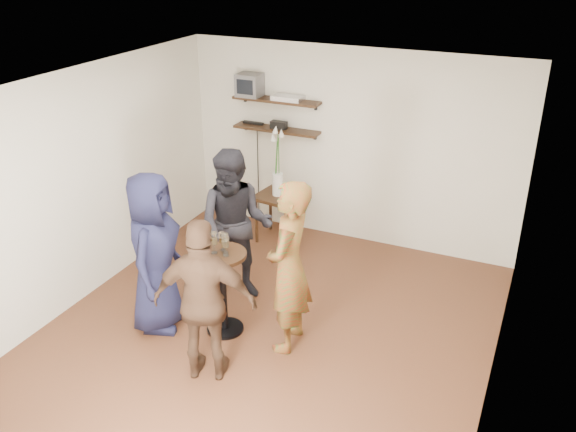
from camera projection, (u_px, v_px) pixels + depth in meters
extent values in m
cube|color=#492417|center=(267.00, 334.00, 6.48)|extent=(4.50, 5.00, 0.04)
cube|color=white|center=(263.00, 87.00, 5.36)|extent=(4.50, 5.00, 0.04)
cube|color=beige|center=(350.00, 147.00, 8.00)|extent=(4.50, 0.04, 2.60)
cube|color=beige|center=(89.00, 380.00, 3.84)|extent=(4.50, 0.04, 2.60)
cube|color=beige|center=(82.00, 186.00, 6.76)|extent=(0.04, 5.00, 2.60)
cube|color=beige|center=(510.00, 271.00, 5.07)|extent=(0.04, 5.00, 2.60)
cube|color=black|center=(276.00, 100.00, 8.02)|extent=(1.20, 0.25, 0.04)
cube|color=black|center=(277.00, 129.00, 8.19)|extent=(1.20, 0.25, 0.04)
cube|color=#59595B|center=(250.00, 85.00, 8.09)|extent=(0.32, 0.30, 0.30)
cube|color=silver|center=(288.00, 98.00, 7.94)|extent=(0.40, 0.24, 0.06)
cube|color=black|center=(279.00, 125.00, 8.15)|extent=(0.22, 0.10, 0.10)
cube|color=black|center=(253.00, 123.00, 8.36)|extent=(0.30, 0.05, 0.03)
cube|color=black|center=(278.00, 196.00, 8.19)|extent=(0.61, 0.61, 0.04)
cylinder|color=black|center=(256.00, 222.00, 8.23)|extent=(0.04, 0.04, 0.61)
cylinder|color=black|center=(286.00, 227.00, 8.07)|extent=(0.04, 0.04, 0.61)
cylinder|color=black|center=(270.00, 209.00, 8.59)|extent=(0.04, 0.04, 0.61)
cylinder|color=black|center=(299.00, 215.00, 8.43)|extent=(0.04, 0.04, 0.61)
cylinder|color=white|center=(278.00, 184.00, 8.12)|extent=(0.14, 0.14, 0.31)
cylinder|color=#26611B|center=(276.00, 162.00, 7.99)|extent=(0.01, 0.07, 0.56)
cone|color=white|center=(273.00, 137.00, 7.86)|extent=(0.07, 0.09, 0.12)
cylinder|color=#26611B|center=(279.00, 160.00, 7.98)|extent=(0.03, 0.06, 0.62)
cone|color=white|center=(281.00, 132.00, 7.82)|extent=(0.11, 0.12, 0.13)
cylinder|color=#26611B|center=(277.00, 158.00, 7.95)|extent=(0.10, 0.09, 0.68)
cone|color=white|center=(276.00, 129.00, 7.75)|extent=(0.13, 0.13, 0.13)
cylinder|color=black|center=(221.00, 255.00, 6.13)|extent=(0.51, 0.51, 0.04)
cylinder|color=black|center=(223.00, 293.00, 6.32)|extent=(0.07, 0.07, 0.86)
cylinder|color=black|center=(225.00, 328.00, 6.51)|extent=(0.39, 0.39, 0.03)
cylinder|color=silver|center=(214.00, 253.00, 6.12)|extent=(0.07, 0.07, 0.00)
cylinder|color=silver|center=(214.00, 248.00, 6.10)|extent=(0.01, 0.01, 0.10)
cylinder|color=silver|center=(214.00, 238.00, 6.06)|extent=(0.07, 0.07, 0.12)
cylinder|color=tan|center=(214.00, 241.00, 6.07)|extent=(0.07, 0.07, 0.07)
cylinder|color=silver|center=(226.00, 256.00, 6.07)|extent=(0.06, 0.06, 0.00)
cylinder|color=silver|center=(226.00, 251.00, 6.05)|extent=(0.01, 0.01, 0.10)
cylinder|color=silver|center=(225.00, 242.00, 6.00)|extent=(0.07, 0.07, 0.12)
cylinder|color=tan|center=(225.00, 244.00, 6.01)|extent=(0.07, 0.07, 0.06)
cylinder|color=silver|center=(222.00, 250.00, 6.18)|extent=(0.06, 0.06, 0.00)
cylinder|color=silver|center=(222.00, 246.00, 6.16)|extent=(0.01, 0.01, 0.09)
cylinder|color=silver|center=(222.00, 238.00, 6.12)|extent=(0.07, 0.07, 0.11)
cylinder|color=tan|center=(222.00, 240.00, 6.13)|extent=(0.06, 0.06, 0.06)
cylinder|color=silver|center=(225.00, 253.00, 6.12)|extent=(0.06, 0.06, 0.00)
cylinder|color=silver|center=(225.00, 248.00, 6.10)|extent=(0.01, 0.01, 0.09)
cylinder|color=silver|center=(225.00, 239.00, 6.06)|extent=(0.07, 0.07, 0.11)
cylinder|color=tan|center=(225.00, 241.00, 6.07)|extent=(0.06, 0.06, 0.06)
imported|color=#A51E12|center=(289.00, 267.00, 5.93)|extent=(0.49, 0.69, 1.80)
imported|color=black|center=(235.00, 226.00, 6.79)|extent=(1.02, 0.90, 1.77)
imported|color=black|center=(154.00, 253.00, 6.25)|extent=(0.75, 0.97, 1.74)
imported|color=#422B1C|center=(205.00, 302.00, 5.52)|extent=(1.03, 0.67, 1.63)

